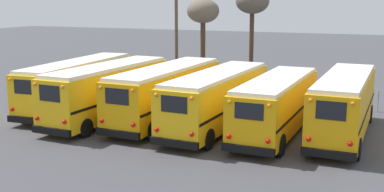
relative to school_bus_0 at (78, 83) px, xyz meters
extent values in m
plane|color=#424247|center=(8.31, -0.81, -1.73)|extent=(160.00, 160.00, 0.00)
cube|color=yellow|center=(0.00, 0.02, -0.07)|extent=(2.79, 10.72, 2.63)
cube|color=white|center=(0.00, 0.02, 1.35)|extent=(2.58, 10.29, 0.20)
cube|color=black|center=(0.25, -5.33, -1.20)|extent=(2.35, 0.31, 0.36)
cube|color=black|center=(0.24, -5.30, 0.66)|extent=(1.27, 0.09, 0.79)
sphere|color=red|center=(-0.62, -5.38, -0.66)|extent=(0.22, 0.22, 0.22)
sphere|color=orange|center=(-0.62, -5.38, 1.03)|extent=(0.18, 0.18, 0.18)
sphere|color=red|center=(1.11, -5.30, -0.66)|extent=(0.22, 0.22, 0.22)
sphere|color=orange|center=(1.11, -5.30, 1.03)|extent=(0.18, 0.18, 0.18)
cube|color=black|center=(-1.16, -0.04, -0.26)|extent=(0.50, 10.40, 0.14)
cube|color=black|center=(1.16, 0.07, -0.26)|extent=(0.50, 10.40, 0.14)
cylinder|color=black|center=(-1.25, 3.98, -1.23)|extent=(0.33, 1.00, 0.99)
cylinder|color=black|center=(0.88, 4.08, -1.23)|extent=(0.33, 1.00, 0.99)
cylinder|color=black|center=(-0.89, -4.04, -1.23)|extent=(0.33, 1.00, 0.99)
cylinder|color=black|center=(1.25, -3.94, -1.23)|extent=(0.33, 1.00, 0.99)
cube|color=yellow|center=(3.33, -1.58, 0.00)|extent=(2.89, 10.21, 2.75)
cube|color=white|center=(3.33, -1.58, 1.47)|extent=(2.68, 9.79, 0.20)
cube|color=black|center=(3.06, -6.66, -1.20)|extent=(2.42, 0.33, 0.36)
cube|color=black|center=(3.06, -6.64, 0.75)|extent=(1.30, 0.10, 0.82)
sphere|color=red|center=(2.17, -6.63, -0.62)|extent=(0.22, 0.22, 0.22)
sphere|color=orange|center=(2.17, -6.63, 1.15)|extent=(0.18, 0.18, 0.18)
sphere|color=red|center=(3.94, -6.72, -0.62)|extent=(0.22, 0.22, 0.22)
sphere|color=orange|center=(3.94, -6.72, 1.15)|extent=(0.18, 0.18, 0.18)
cube|color=black|center=(2.13, -1.52, -0.21)|extent=(0.55, 9.88, 0.14)
cube|color=black|center=(4.52, -1.65, -0.21)|extent=(0.55, 9.88, 0.14)
cylinder|color=black|center=(2.42, 2.22, -1.22)|extent=(0.33, 1.02, 1.01)
cylinder|color=black|center=(4.62, 2.10, -1.22)|extent=(0.33, 1.02, 1.01)
cylinder|color=black|center=(2.03, -5.27, -1.22)|extent=(0.33, 1.02, 1.01)
cylinder|color=black|center=(4.23, -5.38, -1.22)|extent=(0.33, 1.02, 1.01)
cube|color=#E5A00C|center=(6.65, -0.55, -0.03)|extent=(2.87, 10.57, 2.66)
cube|color=white|center=(6.65, -0.55, 1.40)|extent=(2.66, 10.14, 0.20)
cube|color=black|center=(6.44, -5.82, -1.18)|extent=(2.51, 0.30, 0.36)
cube|color=black|center=(6.44, -5.80, 0.70)|extent=(1.35, 0.08, 0.80)
sphere|color=red|center=(5.52, -5.80, -0.63)|extent=(0.22, 0.22, 0.22)
sphere|color=orange|center=(5.52, -5.80, 1.08)|extent=(0.18, 0.18, 0.18)
sphere|color=red|center=(7.36, -5.87, -0.63)|extent=(0.22, 0.22, 0.22)
sphere|color=orange|center=(7.36, -5.87, 1.08)|extent=(0.18, 0.18, 0.18)
cube|color=black|center=(5.41, -0.50, -0.23)|extent=(0.43, 10.26, 0.14)
cube|color=black|center=(7.89, -0.59, -0.23)|extent=(0.43, 10.26, 0.14)
cylinder|color=black|center=(5.66, 3.44, -1.20)|extent=(0.32, 1.06, 1.05)
cylinder|color=black|center=(7.95, 3.35, -1.20)|extent=(0.32, 1.06, 1.05)
cylinder|color=black|center=(5.35, -4.44, -1.20)|extent=(0.32, 1.06, 1.05)
cylinder|color=black|center=(7.64, -4.53, -1.20)|extent=(0.32, 1.06, 1.05)
cube|color=yellow|center=(9.98, -0.98, -0.06)|extent=(3.00, 10.50, 2.60)
cube|color=white|center=(9.98, -0.98, 1.34)|extent=(2.78, 10.07, 0.20)
cube|color=black|center=(9.69, -6.20, -1.18)|extent=(2.49, 0.34, 0.36)
cube|color=black|center=(9.69, -6.17, 0.65)|extent=(1.34, 0.10, 0.78)
sphere|color=red|center=(8.78, -6.16, -0.65)|extent=(0.22, 0.22, 0.22)
sphere|color=orange|center=(8.78, -6.16, 1.02)|extent=(0.18, 0.18, 0.18)
sphere|color=red|center=(10.60, -6.26, -0.65)|extent=(0.22, 0.22, 0.22)
sphere|color=orange|center=(10.60, -6.26, 1.02)|extent=(0.18, 0.18, 0.18)
cube|color=black|center=(8.75, -0.91, -0.26)|extent=(0.58, 10.16, 0.14)
cube|color=black|center=(11.21, -1.05, -0.26)|extent=(0.58, 10.16, 0.14)
cylinder|color=black|center=(9.05, 2.97, -1.21)|extent=(0.34, 1.06, 1.05)
cylinder|color=black|center=(11.33, 2.84, -1.21)|extent=(0.34, 1.06, 1.05)
cylinder|color=black|center=(8.63, -4.80, -1.21)|extent=(0.34, 1.06, 1.05)
cylinder|color=black|center=(10.90, -4.92, -1.21)|extent=(0.34, 1.06, 1.05)
cube|color=#E5A00C|center=(13.30, -1.03, -0.11)|extent=(2.72, 9.70, 2.48)
cube|color=white|center=(13.30, -1.03, 1.23)|extent=(2.51, 9.31, 0.20)
cube|color=black|center=(13.14, -5.88, -1.17)|extent=(2.46, 0.28, 0.36)
cube|color=black|center=(13.14, -5.85, 0.57)|extent=(1.32, 0.07, 0.74)
sphere|color=red|center=(12.24, -5.86, -0.67)|extent=(0.22, 0.22, 0.22)
sphere|color=orange|center=(12.24, -5.86, 0.91)|extent=(0.18, 0.18, 0.18)
sphere|color=red|center=(14.04, -5.92, -0.67)|extent=(0.22, 0.22, 0.22)
sphere|color=orange|center=(14.04, -5.92, 0.91)|extent=(0.18, 0.18, 0.18)
cube|color=black|center=(12.09, -0.99, -0.30)|extent=(0.33, 9.43, 0.14)
cube|color=black|center=(14.52, -1.07, -0.30)|extent=(0.33, 9.43, 0.14)
cylinder|color=black|center=(12.30, 2.52, -1.19)|extent=(0.32, 1.08, 1.07)
cylinder|color=black|center=(14.54, 2.45, -1.19)|extent=(0.32, 1.08, 1.07)
cylinder|color=black|center=(12.07, -4.50, -1.19)|extent=(0.32, 1.08, 1.07)
cylinder|color=black|center=(14.31, -4.57, -1.19)|extent=(0.32, 1.08, 1.07)
cube|color=#E5A00C|center=(16.63, -0.04, -0.02)|extent=(2.55, 10.05, 2.70)
cube|color=white|center=(16.63, -0.04, 1.43)|extent=(2.36, 9.64, 0.20)
cube|color=black|center=(16.51, -5.07, -1.19)|extent=(2.36, 0.26, 0.36)
cube|color=black|center=(16.51, -5.05, 0.72)|extent=(1.27, 0.06, 0.81)
sphere|color=red|center=(15.64, -5.06, -0.63)|extent=(0.22, 0.22, 0.22)
sphere|color=orange|center=(15.64, -5.06, 1.11)|extent=(0.18, 0.18, 0.18)
sphere|color=red|center=(17.37, -5.10, -0.63)|extent=(0.22, 0.22, 0.22)
sphere|color=orange|center=(17.37, -5.10, 1.11)|extent=(0.18, 0.18, 0.18)
cube|color=black|center=(15.46, -0.01, -0.22)|extent=(0.26, 9.79, 0.14)
cube|color=black|center=(17.80, -0.06, -0.22)|extent=(0.26, 9.79, 0.14)
cylinder|color=black|center=(15.64, 3.69, -1.22)|extent=(0.30, 1.03, 1.03)
cylinder|color=black|center=(17.79, 3.64, -1.22)|extent=(0.30, 1.03, 1.03)
cylinder|color=black|center=(15.46, -3.71, -1.22)|extent=(0.30, 1.03, 1.03)
cylinder|color=black|center=(17.62, -3.76, -1.22)|extent=(0.30, 1.03, 1.03)
cylinder|color=brown|center=(2.93, 9.08, 2.58)|extent=(0.25, 0.25, 8.63)
cylinder|color=#473323|center=(7.36, 15.19, 1.34)|extent=(0.39, 0.39, 6.14)
ellipsoid|color=#5B5447|center=(7.36, 15.19, 5.21)|extent=(2.89, 2.89, 2.17)
cylinder|color=#473323|center=(3.66, 12.99, 0.96)|extent=(0.43, 0.43, 5.37)
ellipsoid|color=#6B6051|center=(3.66, 12.99, 4.40)|extent=(2.76, 2.76, 2.07)
cylinder|color=#939399|center=(-4.00, 6.64, -1.03)|extent=(0.06, 0.06, 1.40)
cylinder|color=#939399|center=(-1.54, 6.64, -1.03)|extent=(0.06, 0.06, 1.40)
cylinder|color=#939399|center=(0.93, 6.64, -1.03)|extent=(0.06, 0.06, 1.40)
cylinder|color=#939399|center=(3.39, 6.64, -1.03)|extent=(0.06, 0.06, 1.40)
cylinder|color=#939399|center=(5.85, 6.64, -1.03)|extent=(0.06, 0.06, 1.40)
cylinder|color=#939399|center=(8.31, 6.64, -1.03)|extent=(0.06, 0.06, 1.40)
cylinder|color=#939399|center=(10.78, 6.64, -1.03)|extent=(0.06, 0.06, 1.40)
cylinder|color=#939399|center=(13.24, 6.64, -1.03)|extent=(0.06, 0.06, 1.40)
cylinder|color=#939399|center=(15.70, 6.64, -1.03)|extent=(0.06, 0.06, 1.40)
cylinder|color=#939399|center=(18.17, 6.64, -1.03)|extent=(0.06, 0.06, 1.40)
cylinder|color=#939399|center=(8.31, 6.64, -0.33)|extent=(24.63, 0.04, 0.04)
camera|label=1|loc=(18.66, -25.66, 5.37)|focal=45.00mm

